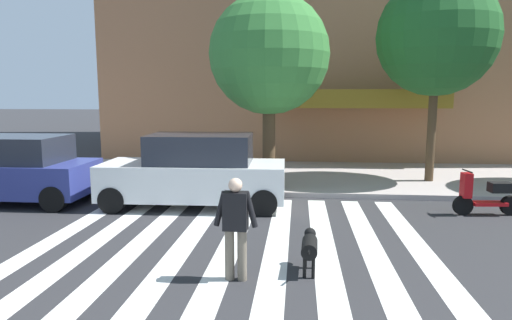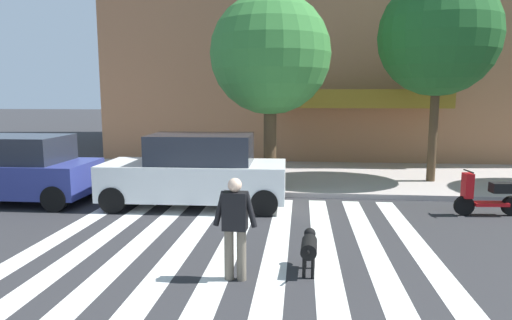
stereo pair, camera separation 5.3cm
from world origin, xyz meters
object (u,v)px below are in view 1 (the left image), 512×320
object	(u,v)px
parked_car_behind_first	(196,172)
street_tree_nearest	(269,55)
parked_scooter	(487,196)
dog_on_leash	(310,246)
parked_car_near_curb	(12,170)
pedestrian_dog_walker	(236,223)
street_tree_middle	(437,36)

from	to	relation	value
parked_car_behind_first	street_tree_nearest	size ratio (longest dim) A/B	0.83
parked_scooter	dog_on_leash	distance (m)	5.88
parked_car_near_curb	pedestrian_dog_walker	size ratio (longest dim) A/B	2.66
parked_car_behind_first	pedestrian_dog_walker	bearing A→B (deg)	-69.71
street_tree_middle	parked_scooter	bearing A→B (deg)	-84.35
parked_car_near_curb	dog_on_leash	distance (m)	8.95
street_tree_nearest	dog_on_leash	bearing A→B (deg)	-80.17
parked_scooter	street_tree_middle	distance (m)	5.55
street_tree_nearest	dog_on_leash	size ratio (longest dim) A/B	5.63
parked_car_near_curb	street_tree_nearest	bearing A→B (deg)	17.73
parked_car_behind_first	pedestrian_dog_walker	xyz separation A→B (m)	(1.69, -4.58, 0.01)
parked_car_behind_first	dog_on_leash	size ratio (longest dim) A/B	4.69
parked_car_near_curb	pedestrian_dog_walker	world-z (taller)	parked_car_near_curb
street_tree_middle	dog_on_leash	world-z (taller)	street_tree_middle
street_tree_middle	pedestrian_dog_walker	distance (m)	10.24
parked_car_behind_first	street_tree_middle	bearing A→B (deg)	26.43
parked_car_near_curb	parked_car_behind_first	world-z (taller)	parked_car_behind_first
parked_car_behind_first	parked_car_near_curb	bearing A→B (deg)	-179.99
street_tree_nearest	street_tree_middle	bearing A→B (deg)	13.58
pedestrian_dog_walker	street_tree_middle	bearing A→B (deg)	57.12
parked_car_near_curb	street_tree_nearest	size ratio (longest dim) A/B	0.76
parked_car_near_curb	pedestrian_dog_walker	bearing A→B (deg)	-34.15
parked_car_behind_first	street_tree_nearest	distance (m)	4.22
parked_car_near_curb	street_tree_nearest	world-z (taller)	street_tree_nearest
street_tree_middle	dog_on_leash	size ratio (longest dim) A/B	6.30
parked_car_behind_first	pedestrian_dog_walker	world-z (taller)	parked_car_behind_first
pedestrian_dog_walker	parked_scooter	bearing A→B (deg)	38.41
parked_car_near_curb	parked_scooter	size ratio (longest dim) A/B	2.67
street_tree_nearest	dog_on_leash	xyz separation A→B (m)	(1.10, -6.33, -3.62)
parked_car_behind_first	pedestrian_dog_walker	size ratio (longest dim) A/B	2.90
street_tree_middle	pedestrian_dog_walker	bearing A→B (deg)	-122.88
parked_car_near_curb	street_tree_nearest	xyz separation A→B (m)	(6.82, 2.18, 3.18)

